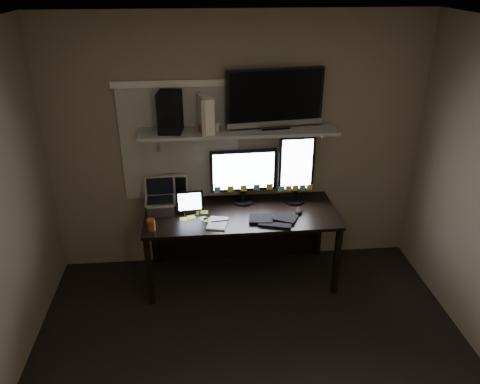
{
  "coord_description": "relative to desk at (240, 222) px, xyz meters",
  "views": [
    {
      "loc": [
        -0.37,
        -2.43,
        2.83
      ],
      "look_at": [
        -0.03,
        1.25,
        1.03
      ],
      "focal_mm": 35.0,
      "sensor_mm": 36.0,
      "label": 1
    }
  ],
  "objects": [
    {
      "name": "tablet",
      "position": [
        -0.48,
        -0.08,
        0.29
      ],
      "size": [
        0.26,
        0.13,
        0.22
      ],
      "primitive_type": "cube",
      "rotation": [
        0.0,
        0.0,
        0.1
      ],
      "color": "black",
      "rests_on": "desk"
    },
    {
      "name": "notepad",
      "position": [
        -0.23,
        -0.32,
        0.18
      ],
      "size": [
        0.22,
        0.27,
        0.01
      ],
      "primitive_type": "cube",
      "rotation": [
        0.0,
        0.0,
        -0.22
      ],
      "color": "silver",
      "rests_on": "desk"
    },
    {
      "name": "window_blinds",
      "position": [
        -0.55,
        0.24,
        0.75
      ],
      "size": [
        1.1,
        0.02,
        1.1
      ],
      "primitive_type": "cube",
      "color": "beige",
      "rests_on": "back_wall"
    },
    {
      "name": "game_console",
      "position": [
        -0.3,
        0.06,
        1.09
      ],
      "size": [
        0.15,
        0.28,
        0.32
      ],
      "primitive_type": "cube",
      "rotation": [
        0.0,
        0.0,
        0.26
      ],
      "color": "silver",
      "rests_on": "wall_shelf"
    },
    {
      "name": "bottles",
      "position": [
        -0.28,
        0.05,
        0.99
      ],
      "size": [
        0.21,
        0.06,
        0.13
      ],
      "primitive_type": null,
      "rotation": [
        0.0,
        0.0,
        0.08
      ],
      "color": "#A50F0C",
      "rests_on": "wall_shelf"
    },
    {
      "name": "tv",
      "position": [
        0.33,
        0.11,
        1.19
      ],
      "size": [
        0.91,
        0.27,
        0.54
      ],
      "primitive_type": "cube",
      "rotation": [
        0.0,
        0.0,
        0.12
      ],
      "color": "black",
      "rests_on": "wall_shelf"
    },
    {
      "name": "ceiling",
      "position": [
        0.0,
        -1.55,
        1.95
      ],
      "size": [
        3.6,
        3.6,
        0.0
      ],
      "primitive_type": "plane",
      "rotation": [
        3.14,
        0.0,
        0.0
      ],
      "color": "silver",
      "rests_on": "back_wall"
    },
    {
      "name": "monitor_portrait",
      "position": [
        0.54,
        0.06,
        0.52
      ],
      "size": [
        0.35,
        0.08,
        0.69
      ],
      "primitive_type": "cube",
      "rotation": [
        0.0,
        0.0,
        0.04
      ],
      "color": "black",
      "rests_on": "desk"
    },
    {
      "name": "keyboard",
      "position": [
        0.28,
        -0.29,
        0.19
      ],
      "size": [
        0.48,
        0.3,
        0.03
      ],
      "primitive_type": "cube",
      "rotation": [
        0.0,
        0.0,
        -0.3
      ],
      "color": "black",
      "rests_on": "desk"
    },
    {
      "name": "desk",
      "position": [
        0.0,
        0.0,
        0.0
      ],
      "size": [
        1.8,
        0.75,
        0.73
      ],
      "color": "black",
      "rests_on": "floor"
    },
    {
      "name": "wall_shelf",
      "position": [
        0.0,
        0.08,
        0.91
      ],
      "size": [
        1.8,
        0.35,
        0.03
      ],
      "primitive_type": "cube",
      "color": "#A3A39E",
      "rests_on": "back_wall"
    },
    {
      "name": "mouse",
      "position": [
        0.54,
        -0.18,
        0.2
      ],
      "size": [
        0.1,
        0.12,
        0.04
      ],
      "primitive_type": "ellipsoid",
      "rotation": [
        0.0,
        0.0,
        -0.34
      ],
      "color": "black",
      "rests_on": "desk"
    },
    {
      "name": "sticky_notes",
      "position": [
        -0.4,
        -0.18,
        0.18
      ],
      "size": [
        0.34,
        0.27,
        0.0
      ],
      "primitive_type": null,
      "rotation": [
        0.0,
        0.0,
        -0.16
      ],
      "color": "yellow",
      "rests_on": "desk"
    },
    {
      "name": "monitor_landscape",
      "position": [
        0.04,
        0.09,
        0.46
      ],
      "size": [
        0.64,
        0.09,
        0.56
      ],
      "primitive_type": "cube",
      "rotation": [
        0.0,
        0.0,
        0.04
      ],
      "color": "black",
      "rests_on": "desk"
    },
    {
      "name": "laptop",
      "position": [
        -0.75,
        -0.06,
        0.34
      ],
      "size": [
        0.29,
        0.24,
        0.32
      ],
      "primitive_type": "cube",
      "rotation": [
        0.0,
        0.0,
        0.05
      ],
      "color": "#ACACB1",
      "rests_on": "desk"
    },
    {
      "name": "speaker",
      "position": [
        -0.61,
        0.08,
        1.11
      ],
      "size": [
        0.22,
        0.26,
        0.36
      ],
      "primitive_type": "cube",
      "rotation": [
        0.0,
        0.0,
        -0.12
      ],
      "color": "black",
      "rests_on": "wall_shelf"
    },
    {
      "name": "file_sorter",
      "position": [
        -0.62,
        0.19,
        0.31
      ],
      "size": [
        0.23,
        0.13,
        0.28
      ],
      "primitive_type": "cube",
      "rotation": [
        0.0,
        0.0,
        -0.17
      ],
      "color": "black",
      "rests_on": "desk"
    },
    {
      "name": "cup",
      "position": [
        -0.81,
        -0.37,
        0.23
      ],
      "size": [
        0.09,
        0.09,
        0.11
      ],
      "primitive_type": "cylinder",
      "rotation": [
        0.0,
        0.0,
        -0.21
      ],
      "color": "brown",
      "rests_on": "desk"
    },
    {
      "name": "back_wall",
      "position": [
        0.0,
        0.25,
        0.7
      ],
      "size": [
        3.6,
        0.0,
        3.6
      ],
      "primitive_type": "plane",
      "rotation": [
        1.57,
        0.0,
        0.0
      ],
      "color": "#82735D",
      "rests_on": "floor"
    }
  ]
}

